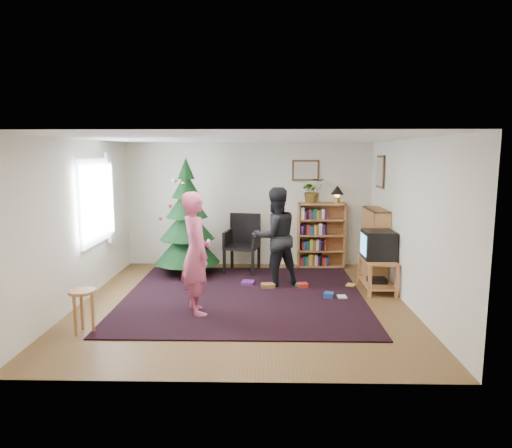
{
  "coord_description": "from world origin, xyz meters",
  "views": [
    {
      "loc": [
        0.34,
        -6.79,
        2.27
      ],
      "look_at": [
        0.18,
        0.85,
        1.1
      ],
      "focal_mm": 32.0,
      "sensor_mm": 36.0,
      "label": 1
    }
  ],
  "objects_px": {
    "picture_back": "(306,170)",
    "crt_tv": "(378,245)",
    "person_standing": "(196,254)",
    "potted_plant": "(312,191)",
    "armchair": "(242,240)",
    "table_lamp": "(337,191)",
    "christmas_tree": "(187,227)",
    "tv_stand": "(377,272)",
    "bookshelf_back": "(321,234)",
    "picture_right": "(381,172)",
    "person_by_chair": "(275,237)",
    "bookshelf_right": "(375,243)",
    "stool": "(82,300)"
  },
  "relations": [
    {
      "from": "christmas_tree",
      "to": "table_lamp",
      "type": "relative_size",
      "value": 6.24
    },
    {
      "from": "armchair",
      "to": "person_standing",
      "type": "relative_size",
      "value": 0.64
    },
    {
      "from": "armchair",
      "to": "potted_plant",
      "type": "height_order",
      "value": "potted_plant"
    },
    {
      "from": "person_standing",
      "to": "bookshelf_right",
      "type": "bearing_deg",
      "value": -81.66
    },
    {
      "from": "bookshelf_right",
      "to": "person_by_chair",
      "type": "relative_size",
      "value": 0.76
    },
    {
      "from": "bookshelf_back",
      "to": "person_standing",
      "type": "xyz_separation_m",
      "value": [
        -2.12,
        -2.84,
        0.22
      ]
    },
    {
      "from": "stool",
      "to": "potted_plant",
      "type": "xyz_separation_m",
      "value": [
        3.27,
        3.58,
        1.11
      ]
    },
    {
      "from": "person_standing",
      "to": "stool",
      "type": "bearing_deg",
      "value": 94.7
    },
    {
      "from": "person_standing",
      "to": "table_lamp",
      "type": "height_order",
      "value": "person_standing"
    },
    {
      "from": "christmas_tree",
      "to": "tv_stand",
      "type": "height_order",
      "value": "christmas_tree"
    },
    {
      "from": "picture_back",
      "to": "tv_stand",
      "type": "distance_m",
      "value": 2.65
    },
    {
      "from": "christmas_tree",
      "to": "bookshelf_right",
      "type": "distance_m",
      "value": 3.49
    },
    {
      "from": "crt_tv",
      "to": "person_standing",
      "type": "distance_m",
      "value": 3.1
    },
    {
      "from": "person_standing",
      "to": "potted_plant",
      "type": "relative_size",
      "value": 3.53
    },
    {
      "from": "crt_tv",
      "to": "table_lamp",
      "type": "bearing_deg",
      "value": 104.9
    },
    {
      "from": "picture_back",
      "to": "person_by_chair",
      "type": "bearing_deg",
      "value": -113.12
    },
    {
      "from": "picture_right",
      "to": "bookshelf_back",
      "type": "distance_m",
      "value": 1.73
    },
    {
      "from": "tv_stand",
      "to": "stool",
      "type": "distance_m",
      "value": 4.63
    },
    {
      "from": "tv_stand",
      "to": "crt_tv",
      "type": "relative_size",
      "value": 1.62
    },
    {
      "from": "potted_plant",
      "to": "person_standing",
      "type": "bearing_deg",
      "value": -124.09
    },
    {
      "from": "tv_stand",
      "to": "crt_tv",
      "type": "distance_m",
      "value": 0.46
    },
    {
      "from": "stool",
      "to": "picture_right",
      "type": "bearing_deg",
      "value": 33.82
    },
    {
      "from": "picture_back",
      "to": "crt_tv",
      "type": "bearing_deg",
      "value": -59.25
    },
    {
      "from": "tv_stand",
      "to": "person_by_chair",
      "type": "relative_size",
      "value": 0.51
    },
    {
      "from": "picture_right",
      "to": "bookshelf_right",
      "type": "height_order",
      "value": "picture_right"
    },
    {
      "from": "crt_tv",
      "to": "armchair",
      "type": "height_order",
      "value": "armchair"
    },
    {
      "from": "table_lamp",
      "to": "christmas_tree",
      "type": "bearing_deg",
      "value": -166.77
    },
    {
      "from": "christmas_tree",
      "to": "person_standing",
      "type": "relative_size",
      "value": 1.26
    },
    {
      "from": "armchair",
      "to": "table_lamp",
      "type": "bearing_deg",
      "value": 22.18
    },
    {
      "from": "picture_back",
      "to": "armchair",
      "type": "xyz_separation_m",
      "value": [
        -1.26,
        -0.5,
        -1.34
      ]
    },
    {
      "from": "picture_right",
      "to": "christmas_tree",
      "type": "relative_size",
      "value": 0.27
    },
    {
      "from": "bookshelf_back",
      "to": "person_by_chair",
      "type": "relative_size",
      "value": 0.76
    },
    {
      "from": "crt_tv",
      "to": "armchair",
      "type": "distance_m",
      "value": 2.67
    },
    {
      "from": "armchair",
      "to": "christmas_tree",
      "type": "bearing_deg",
      "value": -151.63
    },
    {
      "from": "armchair",
      "to": "table_lamp",
      "type": "distance_m",
      "value": 2.14
    },
    {
      "from": "bookshelf_back",
      "to": "armchair",
      "type": "bearing_deg",
      "value": -166.96
    },
    {
      "from": "picture_back",
      "to": "armchair",
      "type": "distance_m",
      "value": 1.91
    },
    {
      "from": "armchair",
      "to": "person_by_chair",
      "type": "bearing_deg",
      "value": -46.86
    },
    {
      "from": "person_by_chair",
      "to": "potted_plant",
      "type": "xyz_separation_m",
      "value": [
        0.77,
        1.36,
        0.69
      ]
    },
    {
      "from": "picture_back",
      "to": "crt_tv",
      "type": "distance_m",
      "value": 2.39
    },
    {
      "from": "picture_right",
      "to": "person_standing",
      "type": "bearing_deg",
      "value": -144.23
    },
    {
      "from": "bookshelf_back",
      "to": "picture_right",
      "type": "bearing_deg",
      "value": -30.56
    },
    {
      "from": "picture_right",
      "to": "bookshelf_back",
      "type": "relative_size",
      "value": 0.46
    },
    {
      "from": "picture_right",
      "to": "armchair",
      "type": "bearing_deg",
      "value": 175.09
    },
    {
      "from": "person_standing",
      "to": "table_lamp",
      "type": "distance_m",
      "value": 3.79
    },
    {
      "from": "picture_back",
      "to": "person_by_chair",
      "type": "xyz_separation_m",
      "value": [
        -0.64,
        -1.5,
        -1.09
      ]
    },
    {
      "from": "stool",
      "to": "potted_plant",
      "type": "relative_size",
      "value": 1.13
    },
    {
      "from": "bookshelf_back",
      "to": "person_standing",
      "type": "relative_size",
      "value": 0.74
    },
    {
      "from": "bookshelf_back",
      "to": "bookshelf_right",
      "type": "distance_m",
      "value": 1.27
    },
    {
      "from": "tv_stand",
      "to": "table_lamp",
      "type": "relative_size",
      "value": 2.46
    }
  ]
}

